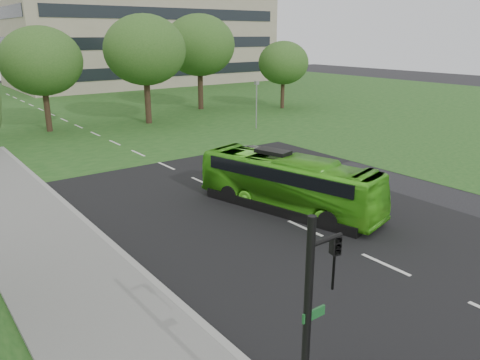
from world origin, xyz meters
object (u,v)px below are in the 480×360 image
(tree_park_b, at_px, (41,61))
(tree_park_c, at_px, (145,50))
(traffic_light, at_px, (313,328))
(tree_park_d, at_px, (199,45))
(camera_pole, at_px, (256,98))
(sedan, at_px, (259,159))
(office_building, at_px, (141,2))
(tree_park_e, at_px, (283,63))
(bus, at_px, (288,183))

(tree_park_b, height_order, tree_park_c, tree_park_c)
(tree_park_b, distance_m, traffic_light, 35.81)
(tree_park_b, height_order, tree_park_d, tree_park_d)
(camera_pole, bearing_deg, sedan, -135.24)
(office_building, relative_size, tree_park_d, 4.12)
(tree_park_b, relative_size, tree_park_e, 1.19)
(office_building, height_order, tree_park_c, office_building)
(bus, bearing_deg, camera_pole, 41.47)
(office_building, bearing_deg, camera_pole, -103.52)
(sedan, bearing_deg, traffic_light, 161.88)
(office_building, bearing_deg, bus, -109.93)
(tree_park_c, bearing_deg, bus, -101.15)
(office_building, bearing_deg, tree_park_e, -91.09)
(tree_park_e, distance_m, camera_pole, 12.07)
(tree_park_e, bearing_deg, traffic_light, -131.25)
(traffic_light, bearing_deg, sedan, 64.84)
(office_building, bearing_deg, traffic_light, -113.66)
(tree_park_e, bearing_deg, tree_park_c, 178.00)
(tree_park_d, xyz_separation_m, tree_park_e, (7.40, -4.79, -1.80))
(traffic_light, relative_size, camera_pole, 1.26)
(tree_park_e, bearing_deg, tree_park_b, 174.93)
(sedan, bearing_deg, tree_park_e, -26.62)
(tree_park_e, xyz_separation_m, bus, (-20.29, -23.05, -3.55))
(tree_park_d, height_order, bus, tree_park_d)
(tree_park_c, distance_m, camera_pole, 10.65)
(tree_park_e, bearing_deg, office_building, 88.91)
(tree_park_d, xyz_separation_m, sedan, (-9.85, -22.00, -5.92))
(bus, relative_size, sedan, 2.17)
(tree_park_b, xyz_separation_m, bus, (3.61, -25.17, -4.41))
(office_building, distance_m, sedan, 56.22)
(bus, xyz_separation_m, camera_pole, (10.87, 15.84, 1.33))
(sedan, bearing_deg, bus, 170.89)
(tree_park_b, relative_size, camera_pole, 2.10)
(tree_park_c, distance_m, tree_park_e, 15.73)
(tree_park_b, distance_m, tree_park_d, 16.74)
(tree_park_e, xyz_separation_m, traffic_light, (-29.12, -33.21, -1.83))
(office_building, relative_size, traffic_light, 7.95)
(tree_park_d, bearing_deg, office_building, 74.93)
(office_building, bearing_deg, tree_park_c, -115.49)
(tree_park_b, height_order, sedan, tree_park_b)
(tree_park_d, bearing_deg, traffic_light, -119.75)
(bus, height_order, traffic_light, traffic_light)
(office_building, height_order, tree_park_d, office_building)
(camera_pole, bearing_deg, office_building, 69.28)
(bus, relative_size, traffic_light, 1.77)
(tree_park_c, xyz_separation_m, bus, (-4.65, -23.59, -5.14))
(bus, bearing_deg, office_building, 56.01)
(sedan, distance_m, camera_pole, 12.84)
(bus, distance_m, camera_pole, 19.25)
(tree_park_e, distance_m, bus, 30.91)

